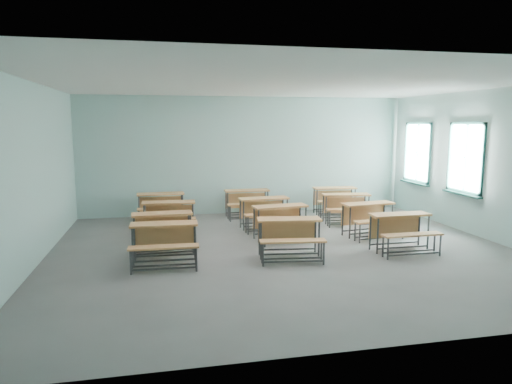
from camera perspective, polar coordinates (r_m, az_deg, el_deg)
The scene contains 13 objects.
room at distance 8.78m, azimuth 4.13°, elevation 2.85°, with size 9.04×8.04×3.24m.
desk_unit_r0c0 at distance 8.17m, azimuth -11.40°, elevation -5.62°, with size 1.20×0.83×0.73m.
desk_unit_r0c1 at distance 8.43m, azimuth 4.24°, elevation -5.04°, with size 1.26×0.92×0.73m.
desk_unit_r0c2 at distance 9.29m, azimuth 17.81°, elevation -4.15°, with size 1.18×0.80×0.73m.
desk_unit_r1c0 at distance 9.10m, azimuth -11.58°, elevation -4.17°, with size 1.21×0.85×0.73m.
desk_unit_r1c1 at distance 9.74m, azimuth 3.25°, elevation -3.17°, with size 1.25×0.90×0.73m.
desk_unit_r1c2 at distance 10.35m, azimuth 14.10°, elevation -2.72°, with size 1.26×0.93×0.73m.
desk_unit_r2c0 at distance 10.38m, azimuth -10.84°, elevation -2.59°, with size 1.20×0.83×0.73m.
desk_unit_r2c1 at distance 10.75m, azimuth 1.15°, elevation -2.05°, with size 1.22×0.87×0.73m.
desk_unit_r2c2 at distance 11.54m, azimuth 11.31°, elevation -1.48°, with size 1.26×0.93×0.73m.
desk_unit_r3c0 at distance 11.70m, azimuth -11.80°, elevation -1.36°, with size 1.20×0.83×0.73m.
desk_unit_r3c1 at distance 12.03m, azimuth -1.05°, elevation -0.91°, with size 1.17×0.79×0.73m.
desk_unit_r3c2 at distance 12.68m, azimuth 9.93°, elevation -0.55°, with size 1.23×0.88×0.73m.
Camera 1 is at (-2.32, -8.36, 2.47)m, focal length 32.00 mm.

